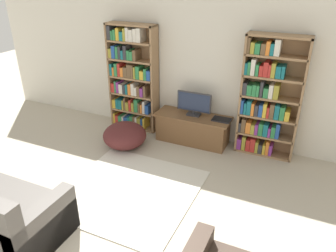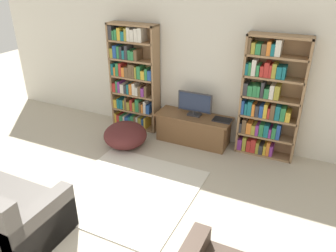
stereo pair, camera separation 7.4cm
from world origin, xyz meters
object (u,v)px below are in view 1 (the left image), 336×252
Objects in this scene: television at (194,103)px; beanbag_ottoman at (125,135)px; bookshelf_left at (132,79)px; laptop at (222,120)px; bookshelf_right at (267,100)px; tv_stand at (193,128)px.

beanbag_ottoman is (-1.04, -0.73, -0.53)m from television.
television reaches higher than beanbag_ottoman.
bookshelf_left is 1.91m from laptop.
bookshelf_right is at bearing 9.07° from laptop.
television reaches higher than laptop.
bookshelf_left is 2.64× the size of beanbag_ottoman.
beanbag_ottoman is at bearing -146.07° from tv_stand.
tv_stand is 4.20× the size of laptop.
beanbag_ottoman is (-1.57, -0.72, -0.31)m from laptop.
television reaches higher than tv_stand.
beanbag_ottoman is at bearing -159.79° from bookshelf_right.
television is at bearing 35.02° from beanbag_ottoman.
bookshelf_right is (2.55, 0.00, -0.02)m from bookshelf_left.
tv_stand is 1.77× the size of beanbag_ottoman.
tv_stand is 1.25m from beanbag_ottoman.
bookshelf_right reaches higher than tv_stand.
television is (-1.23, -0.11, -0.24)m from bookshelf_right.
tv_stand is at bearing -177.40° from laptop.
tv_stand reaches higher than beanbag_ottoman.
tv_stand is 2.18× the size of television.
laptop is at bearing -170.93° from bookshelf_right.
television is (0.00, 0.03, 0.49)m from tv_stand.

